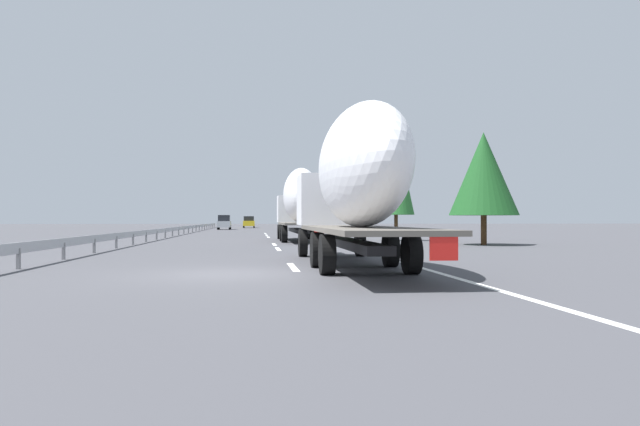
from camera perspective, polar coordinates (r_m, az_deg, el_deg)
The scene contains 19 objects.
ground_plane at distance 55.82m, azimuth -6.96°, elevation -2.05°, with size 260.00×260.00×0.00m, color #424247.
lane_stripe_0 at distance 17.90m, azimuth -2.57°, elevation -5.13°, with size 3.20×0.20×0.01m, color white.
lane_stripe_1 at distance 28.71m, azimuth -3.98°, elevation -3.42°, with size 3.20×0.20×0.01m, color white.
lane_stripe_2 at distance 34.04m, azimuth -4.35°, elevation -2.97°, with size 3.20×0.20×0.01m, color white.
lane_stripe_3 at distance 47.92m, azimuth -4.92°, elevation -2.28°, with size 3.20×0.20×0.01m, color white.
lane_stripe_4 at distance 54.09m, azimuth -5.08°, elevation -2.09°, with size 3.20×0.20×0.01m, color white.
lane_stripe_5 at distance 60.15m, azimuth -5.20°, elevation -1.94°, with size 3.20×0.20×0.01m, color white.
edge_line_right at distance 61.01m, azimuth -1.74°, elevation -1.92°, with size 110.00×0.20×0.01m, color white.
truck_lead at distance 38.98m, azimuth -1.95°, elevation 1.12°, with size 12.14×2.55×4.63m.
truck_trailing at distance 17.81m, azimuth 3.29°, elevation 3.15°, with size 14.21×2.55×4.55m.
car_yellow_coupe at distance 99.97m, azimuth -6.74°, elevation -0.86°, with size 4.45×1.89×1.91m.
car_silver_hatch at distance 83.62m, azimuth -9.05°, elevation -0.88°, with size 4.36×1.78×1.99m.
road_sign at distance 57.91m, azimuth -0.30°, elevation 0.13°, with size 0.10×0.90×3.11m.
tree_0 at distance 101.61m, azimuth -1.11°, elevation 0.84°, with size 3.87×3.87×6.66m.
tree_1 at distance 74.96m, azimuth 1.47°, elevation 1.57°, with size 2.48×2.48×7.18m.
tree_2 at distance 34.60m, azimuth 15.22°, elevation 3.60°, with size 3.81×3.81×6.25m.
tree_3 at distance 40.34m, azimuth 7.20°, elevation 3.88°, with size 2.43×2.43×7.43m.
tree_4 at distance 66.98m, azimuth 3.19°, elevation 1.90°, with size 3.58×3.58×7.21m.
guardrail_median at distance 59.18m, azimuth -12.75°, elevation -1.39°, with size 94.00×0.10×0.76m.
Camera 1 is at (-15.80, -0.64, 1.42)m, focal length 33.83 mm.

